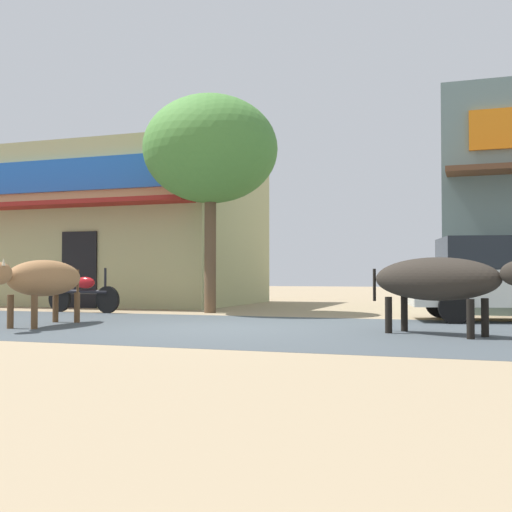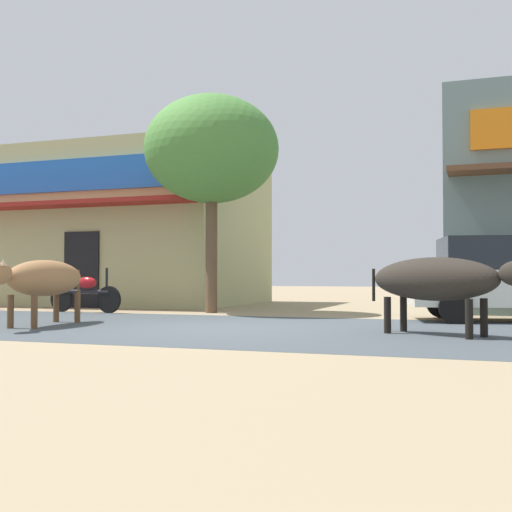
{
  "view_description": "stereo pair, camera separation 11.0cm",
  "coord_description": "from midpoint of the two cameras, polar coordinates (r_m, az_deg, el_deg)",
  "views": [
    {
      "loc": [
        4.04,
        -10.27,
        0.9
      ],
      "look_at": [
        0.07,
        1.32,
        1.26
      ],
      "focal_mm": 45.25,
      "sensor_mm": 36.0,
      "label": 1
    },
    {
      "loc": [
        4.15,
        -10.24,
        0.9
      ],
      "look_at": [
        0.07,
        1.32,
        1.26
      ],
      "focal_mm": 45.25,
      "sensor_mm": 36.0,
      "label": 2
    }
  ],
  "objects": [
    {
      "name": "ground",
      "position": [
        11.08,
        -2.36,
        -6.36
      ],
      "size": [
        80.0,
        80.0,
        0.0
      ],
      "primitive_type": "plane",
      "color": "#968262"
    },
    {
      "name": "asphalt_road",
      "position": [
        11.08,
        -2.36,
        -6.35
      ],
      "size": [
        72.0,
        6.09,
        0.0
      ],
      "primitive_type": "cube",
      "color": "#3E464B",
      "rests_on": "ground"
    },
    {
      "name": "storefront_left_cafe",
      "position": [
        21.19,
        -12.04,
        2.3
      ],
      "size": [
        8.6,
        6.61,
        4.72
      ],
      "color": "tan",
      "rests_on": "ground"
    },
    {
      "name": "roadside_tree",
      "position": [
        15.72,
        -3.74,
        9.33
      ],
      "size": [
        3.23,
        3.23,
        5.22
      ],
      "color": "brown",
      "rests_on": "ground"
    },
    {
      "name": "parked_motorcycle",
      "position": [
        16.05,
        -14.63,
        -3.16
      ],
      "size": [
        2.08,
        0.29,
        1.07
      ],
      "color": "black",
      "rests_on": "ground"
    },
    {
      "name": "cow_near_brown",
      "position": [
        12.08,
        -17.99,
        -1.92
      ],
      "size": [
        0.91,
        2.89,
        1.17
      ],
      "color": "#95673F",
      "rests_on": "ground"
    },
    {
      "name": "cow_far_dark",
      "position": [
        10.01,
        16.13,
        -2.03
      ],
      "size": [
        2.54,
        1.53,
        1.17
      ],
      "color": "#2A241E",
      "rests_on": "ground"
    }
  ]
}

